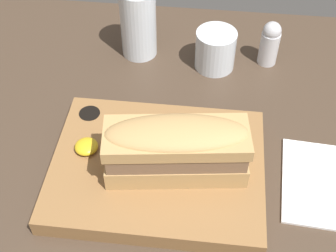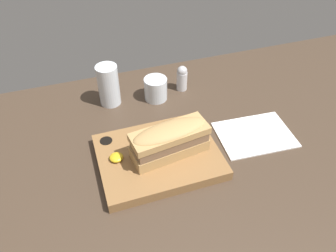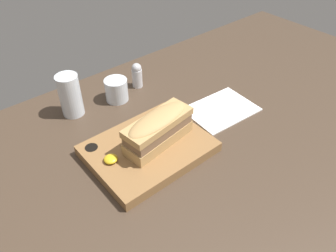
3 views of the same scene
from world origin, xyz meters
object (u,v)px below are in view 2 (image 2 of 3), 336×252
at_px(wine_glass, 156,90).
at_px(sandwich, 170,139).
at_px(serving_board, 158,156).
at_px(napkin, 255,135).
at_px(water_glass, 109,88).
at_px(salt_shaker, 182,78).

bearing_deg(wine_glass, sandwich, -99.29).
bearing_deg(serving_board, sandwich, -17.59).
bearing_deg(napkin, wine_glass, 130.09).
distance_m(water_glass, napkin, 0.42).
bearing_deg(wine_glass, serving_board, -105.56).
bearing_deg(salt_shaker, water_glass, 179.44).
xyz_separation_m(wine_glass, napkin, (0.20, -0.24, -0.03)).
relative_size(serving_board, sandwich, 1.52).
height_order(serving_board, salt_shaker, salt_shaker).
xyz_separation_m(serving_board, sandwich, (0.03, -0.01, 0.06)).
relative_size(wine_glass, salt_shaker, 0.84).
bearing_deg(sandwich, water_glass, 108.56).
distance_m(water_glass, salt_shaker, 0.22).
relative_size(serving_board, napkin, 1.41).
bearing_deg(water_glass, sandwich, -71.44).
bearing_deg(napkin, water_glass, 141.99).
bearing_deg(water_glass, wine_glass, -9.54).
bearing_deg(serving_board, water_glass, 103.84).
height_order(serving_board, wine_glass, wine_glass).
xyz_separation_m(sandwich, wine_glass, (0.04, 0.25, -0.04)).
height_order(serving_board, napkin, serving_board).
height_order(sandwich, napkin, sandwich).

